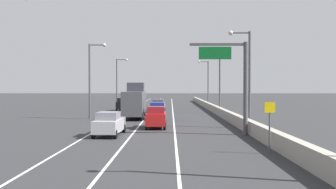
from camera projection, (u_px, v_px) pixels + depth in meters
ground_plane at (164, 108)px, 69.34m from camera, size 320.00×320.00×0.00m
lane_stripe_left at (129, 111)px, 60.38m from camera, size 0.16×130.00×0.00m
lane_stripe_center at (151, 111)px, 60.36m from camera, size 0.16×130.00×0.00m
lane_stripe_right at (173, 111)px, 60.34m from camera, size 0.16×130.00×0.00m
jersey_barrier_right at (226, 115)px, 45.29m from camera, size 0.60×120.00×1.10m
overhead_sign_gantry at (236, 76)px, 30.17m from camera, size 4.68×0.36×7.50m
speed_advisory_sign at (270, 124)px, 21.73m from camera, size 0.60×0.11×3.00m
lamp_post_right_second at (247, 72)px, 35.32m from camera, size 2.14×0.44×9.18m
lamp_post_right_third at (218, 77)px, 55.70m from camera, size 2.14×0.44×9.18m
lamp_post_right_fourth at (207, 80)px, 76.08m from camera, size 2.14×0.44×9.18m
lamp_post_left_mid at (92, 75)px, 45.51m from camera, size 2.14×0.44×9.18m
lamp_post_left_far at (118, 79)px, 69.97m from camera, size 2.14×0.44×9.18m
car_red_0 at (156, 117)px, 35.35m from camera, size 1.86×4.09×2.06m
car_blue_1 at (157, 111)px, 45.23m from camera, size 2.06×4.24×2.03m
car_black_2 at (123, 104)px, 61.38m from camera, size 1.97×4.20×2.10m
car_gray_3 at (159, 106)px, 56.04m from camera, size 2.00×4.69×2.05m
car_silver_4 at (109, 124)px, 29.96m from camera, size 2.06×4.82×1.92m
box_truck at (135, 102)px, 46.41m from camera, size 2.54×8.42×4.43m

